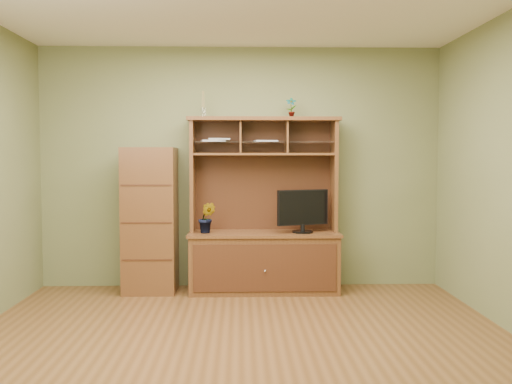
{
  "coord_description": "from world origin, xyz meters",
  "views": [
    {
      "loc": [
        -0.01,
        -4.46,
        1.47
      ],
      "look_at": [
        0.15,
        1.2,
        1.12
      ],
      "focal_mm": 40.0,
      "sensor_mm": 36.0,
      "label": 1
    }
  ],
  "objects": [
    {
      "name": "reed_diffuser",
      "position": [
        -0.41,
        1.8,
        2.01
      ],
      "size": [
        0.06,
        0.06,
        0.29
      ],
      "color": "silver",
      "rests_on": "media_hutch"
    },
    {
      "name": "media_hutch",
      "position": [
        0.25,
        1.73,
        0.52
      ],
      "size": [
        1.66,
        0.61,
        1.9
      ],
      "color": "#4B2815",
      "rests_on": "room"
    },
    {
      "name": "room",
      "position": [
        0.0,
        0.0,
        1.35
      ],
      "size": [
        4.54,
        4.04,
        2.74
      ],
      "color": "#583719",
      "rests_on": "ground"
    },
    {
      "name": "orchid_plant",
      "position": [
        -0.37,
        1.65,
        0.82
      ],
      "size": [
        0.2,
        0.17,
        0.33
      ],
      "primitive_type": "imported",
      "rotation": [
        0.0,
        0.0,
        -0.12
      ],
      "color": "#2F571D",
      "rests_on": "media_hutch"
    },
    {
      "name": "side_cabinet",
      "position": [
        -0.99,
        1.73,
        0.79
      ],
      "size": [
        0.56,
        0.51,
        1.57
      ],
      "color": "#4B2815",
      "rests_on": "room"
    },
    {
      "name": "magazines",
      "position": [
        -0.1,
        1.81,
        1.65
      ],
      "size": [
        0.85,
        0.24,
        0.04
      ],
      "color": "#B4B3B8",
      "rests_on": "media_hutch"
    },
    {
      "name": "top_plant",
      "position": [
        0.55,
        1.8,
        2.01
      ],
      "size": [
        0.12,
        0.09,
        0.22
      ],
      "primitive_type": "imported",
      "rotation": [
        0.0,
        0.0,
        -0.08
      ],
      "color": "#376F26",
      "rests_on": "media_hutch"
    },
    {
      "name": "monitor",
      "position": [
        0.67,
        1.65,
        0.9
      ],
      "size": [
        0.57,
        0.24,
        0.47
      ],
      "rotation": [
        0.0,
        0.0,
        0.35
      ],
      "color": "black",
      "rests_on": "media_hutch"
    }
  ]
}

